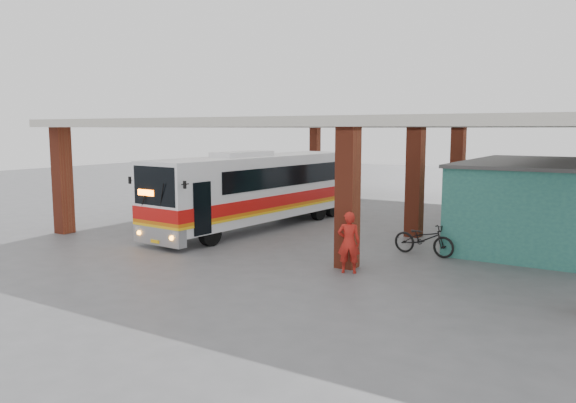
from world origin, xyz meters
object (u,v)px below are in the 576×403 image
(coach_bus, at_px, (257,190))
(motorcycle, at_px, (424,239))
(red_chair, at_px, (475,224))
(pedestrian, at_px, (349,242))

(coach_bus, bearing_deg, motorcycle, -5.46)
(red_chair, bearing_deg, pedestrian, -92.76)
(coach_bus, relative_size, pedestrian, 6.25)
(motorcycle, bearing_deg, coach_bus, 86.78)
(coach_bus, bearing_deg, pedestrian, -31.51)
(motorcycle, bearing_deg, red_chair, 1.99)
(motorcycle, distance_m, pedestrian, 3.71)
(coach_bus, relative_size, red_chair, 15.48)
(coach_bus, xyz_separation_m, pedestrian, (6.78, -4.81, -0.73))
(pedestrian, bearing_deg, motorcycle, -129.66)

